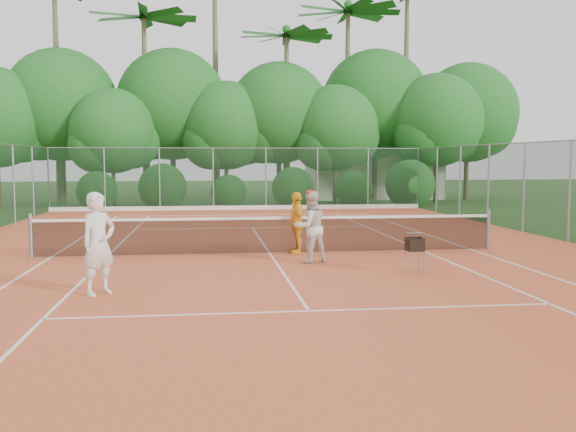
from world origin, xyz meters
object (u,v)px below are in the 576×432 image
object	(u,v)px
player_white	(99,243)
player_center_grp	(310,227)
player_yellow	(297,223)
ball_hopper	(415,245)

from	to	relation	value
player_white	player_center_grp	bearing A→B (deg)	-8.63
player_white	player_yellow	xyz separation A→B (m)	(4.24, 4.59, -0.12)
ball_hopper	player_white	bearing A→B (deg)	-153.43
ball_hopper	player_center_grp	bearing A→B (deg)	153.64
player_yellow	ball_hopper	bearing A→B (deg)	31.07
player_center_grp	player_yellow	bearing A→B (deg)	94.12
player_yellow	ball_hopper	xyz separation A→B (m)	(2.10, -3.22, -0.19)
player_yellow	player_center_grp	bearing A→B (deg)	2.11
player_white	player_yellow	distance (m)	6.25
player_center_grp	player_yellow	size ratio (longest dim) A/B	1.07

